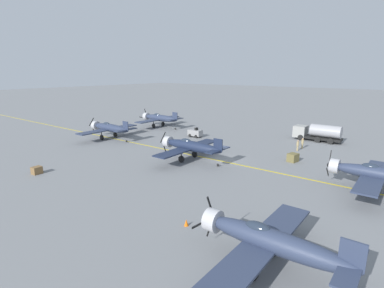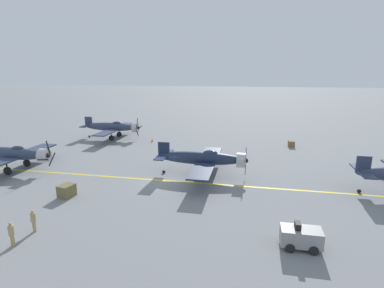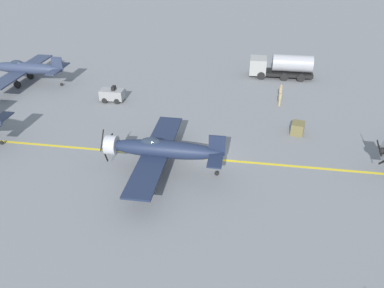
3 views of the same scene
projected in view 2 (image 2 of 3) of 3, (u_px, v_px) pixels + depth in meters
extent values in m
plane|color=slate|center=(162.00, 180.00, 31.81)|extent=(400.00, 400.00, 0.00)
cube|color=yellow|center=(162.00, 180.00, 31.81)|extent=(0.30, 160.00, 0.01)
cube|color=#2C364F|center=(363.00, 171.00, 28.04)|extent=(4.40, 1.10, 0.12)
cube|color=#2C364F|center=(364.00, 164.00, 27.89)|extent=(0.14, 1.30, 1.60)
cylinder|color=black|center=(359.00, 191.00, 28.53)|extent=(0.12, 0.36, 0.36)
ellipsoid|color=#1D2740|center=(200.00, 158.00, 32.76)|extent=(1.50, 9.50, 1.42)
cylinder|color=#B7B7BC|center=(241.00, 160.00, 31.91)|extent=(1.58, 0.90, 1.58)
ellipsoid|color=#232D3D|center=(210.00, 154.00, 32.41)|extent=(0.80, 1.70, 0.76)
cube|color=#1D2740|center=(207.00, 161.00, 32.70)|extent=(12.00, 2.10, 0.16)
cube|color=#1D2740|center=(164.00, 155.00, 33.50)|extent=(4.40, 1.10, 0.12)
cube|color=#1D2740|center=(164.00, 149.00, 33.35)|extent=(0.14, 1.30, 1.60)
sphere|color=black|center=(246.00, 161.00, 31.82)|extent=(0.56, 0.56, 0.56)
cube|color=black|center=(245.00, 167.00, 32.32)|extent=(0.78, 0.06, 1.68)
cube|color=black|center=(245.00, 162.00, 30.96)|extent=(1.75, 0.06, 0.38)
cube|color=black|center=(246.00, 153.00, 32.17)|extent=(1.19, 0.06, 1.46)
cylinder|color=black|center=(209.00, 163.00, 34.27)|extent=(0.14, 0.14, 1.26)
cylinder|color=black|center=(208.00, 168.00, 34.42)|extent=(0.22, 0.90, 0.90)
cylinder|color=black|center=(204.00, 171.00, 31.42)|extent=(0.14, 0.14, 1.26)
cylinder|color=black|center=(204.00, 177.00, 31.57)|extent=(0.22, 0.90, 0.90)
cylinder|color=black|center=(164.00, 172.00, 33.99)|extent=(0.12, 0.36, 0.36)
ellipsoid|color=#2F3952|center=(111.00, 127.00, 51.14)|extent=(1.50, 9.50, 1.42)
cylinder|color=#B7B7BC|center=(135.00, 128.00, 50.30)|extent=(1.58, 0.90, 1.58)
ellipsoid|color=#232D3D|center=(117.00, 124.00, 50.79)|extent=(0.80, 1.70, 0.76)
cube|color=#2F3952|center=(115.00, 129.00, 51.08)|extent=(12.00, 2.10, 0.16)
cube|color=#2F3952|center=(89.00, 125.00, 51.88)|extent=(4.40, 1.10, 0.12)
cube|color=#2F3952|center=(89.00, 121.00, 51.73)|extent=(0.14, 1.30, 1.60)
sphere|color=black|center=(138.00, 128.00, 50.20)|extent=(0.56, 0.56, 0.56)
cube|color=black|center=(137.00, 123.00, 49.66)|extent=(0.86, 0.06, 1.65)
cube|color=black|center=(140.00, 127.00, 51.05)|extent=(1.76, 0.06, 0.30)
cube|color=black|center=(137.00, 133.00, 49.89)|extent=(1.13, 0.06, 1.51)
cylinder|color=black|center=(119.00, 131.00, 52.66)|extent=(0.14, 0.14, 1.26)
cylinder|color=black|center=(119.00, 134.00, 52.81)|extent=(0.22, 0.90, 0.90)
cylinder|color=black|center=(111.00, 134.00, 49.80)|extent=(0.14, 0.14, 1.26)
cylinder|color=black|center=(112.00, 138.00, 49.95)|extent=(0.22, 0.90, 0.90)
cylinder|color=black|center=(89.00, 136.00, 52.38)|extent=(0.12, 0.36, 0.36)
ellipsoid|color=#2E3851|center=(10.00, 153.00, 34.64)|extent=(1.50, 9.50, 1.42)
cylinder|color=#B7B7BC|center=(44.00, 155.00, 33.80)|extent=(1.58, 0.90, 1.58)
ellipsoid|color=#232D3D|center=(18.00, 149.00, 34.29)|extent=(0.80, 1.70, 0.76)
cube|color=#2E3851|center=(16.00, 156.00, 34.58)|extent=(12.00, 2.10, 0.16)
sphere|color=black|center=(48.00, 156.00, 33.70)|extent=(0.56, 0.56, 0.56)
cube|color=black|center=(52.00, 159.00, 34.45)|extent=(1.36, 0.06, 1.32)
cube|color=black|center=(43.00, 160.00, 32.96)|extent=(1.72, 0.06, 0.62)
cube|color=black|center=(48.00, 148.00, 33.70)|extent=(0.56, 0.06, 1.73)
cylinder|color=black|center=(26.00, 158.00, 36.16)|extent=(0.14, 0.14, 1.26)
cylinder|color=black|center=(27.00, 163.00, 36.31)|extent=(0.22, 0.90, 0.90)
cylinder|color=black|center=(7.00, 166.00, 33.30)|extent=(0.14, 0.14, 1.26)
cylinder|color=black|center=(8.00, 171.00, 33.45)|extent=(0.22, 0.90, 0.90)
cube|color=gray|center=(301.00, 237.00, 19.53)|extent=(1.40, 2.60, 1.10)
cube|color=black|center=(298.00, 226.00, 19.39)|extent=(0.70, 0.36, 0.44)
cylinder|color=black|center=(310.00, 239.00, 20.16)|extent=(0.20, 0.60, 0.60)
cylinder|color=black|center=(314.00, 251.00, 18.86)|extent=(0.20, 0.60, 0.60)
cylinder|color=black|center=(288.00, 237.00, 20.43)|extent=(0.20, 0.60, 0.60)
cylinder|color=black|center=(290.00, 248.00, 19.13)|extent=(0.20, 0.60, 0.60)
cylinder|color=tan|center=(13.00, 240.00, 19.83)|extent=(0.25, 0.25, 0.81)
cylinder|color=tan|center=(11.00, 230.00, 19.65)|extent=(0.37, 0.37, 0.68)
sphere|color=tan|center=(10.00, 224.00, 19.54)|extent=(0.22, 0.22, 0.22)
cylinder|color=tan|center=(34.00, 226.00, 21.61)|extent=(0.25, 0.25, 0.80)
cylinder|color=tan|center=(33.00, 217.00, 21.43)|extent=(0.37, 0.37, 0.67)
sphere|color=tan|center=(32.00, 211.00, 21.33)|extent=(0.22, 0.22, 0.22)
cube|color=brown|center=(291.00, 144.00, 45.88)|extent=(1.12, 0.96, 0.89)
cube|color=brown|center=(67.00, 191.00, 27.62)|extent=(1.57, 1.40, 1.14)
cone|color=orange|center=(152.00, 140.00, 48.97)|extent=(0.36, 0.36, 0.55)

